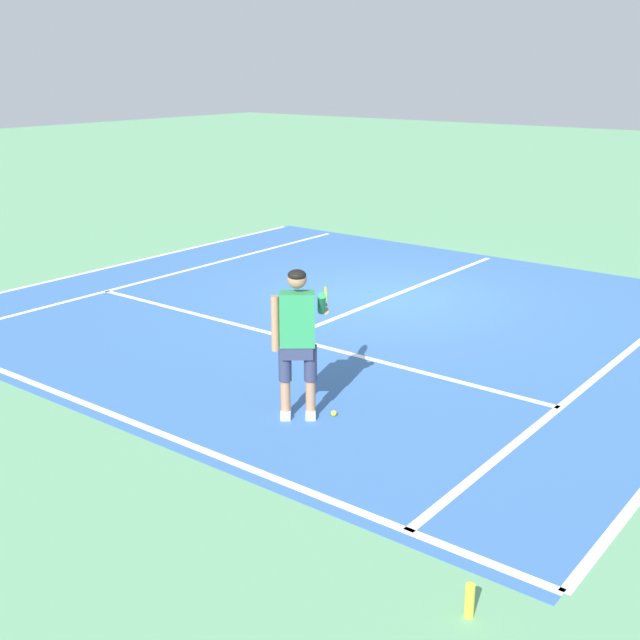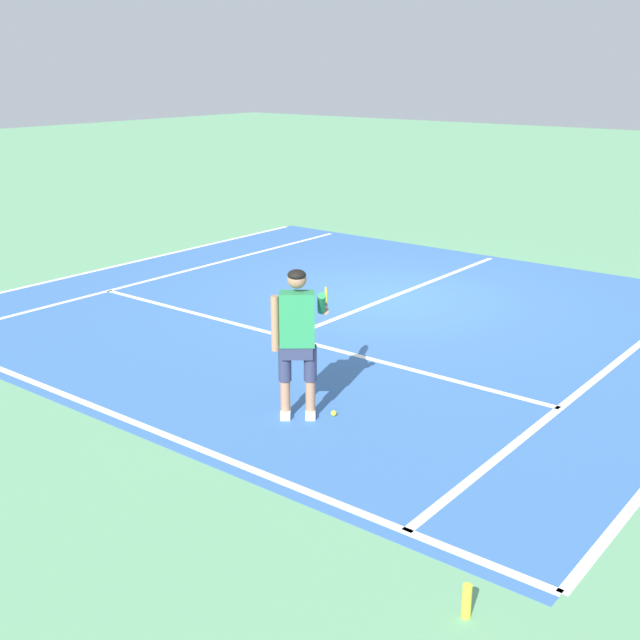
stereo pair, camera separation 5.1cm
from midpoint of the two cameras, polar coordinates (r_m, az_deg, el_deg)
The scene contains 11 objects.
ground_plane at distance 13.83m, azimuth 4.65°, elevation 1.55°, with size 80.00×80.00×0.00m, color #609E70.
court_inner_surface at distance 12.95m, azimuth 1.97°, elevation 0.51°, with size 10.98×10.09×0.00m, color #3866A8.
line_baseline at distance 9.69m, azimuth -15.21°, elevation -6.13°, with size 10.98×0.10×0.01m, color white.
line_service at distance 11.79m, azimuth -2.47°, elevation -1.23°, with size 8.23×0.10×0.01m, color white.
line_centre_service at distance 14.27m, azimuth 5.85°, elevation 2.04°, with size 0.10×6.40×0.01m, color white.
line_singles_left at distance 15.63m, azimuth -10.35°, elevation 3.21°, with size 0.10×9.69×0.01m, color white.
line_singles_right at distance 11.19m, azimuth 19.32°, elevation -3.29°, with size 0.10×9.69×0.01m, color white.
line_doubles_left at distance 16.66m, azimuth -13.54°, elevation 3.89°, with size 0.10×9.69×0.01m, color white.
tennis_player at distance 8.85m, azimuth -1.71°, elevation -0.94°, with size 0.65×1.20×1.71m.
tennis_ball_near_feet at distance 9.20m, azimuth 0.82°, elevation -6.57°, with size 0.07×0.07×0.07m, color #CCE02D.
water_bottle at distance 6.21m, azimuth 10.22°, elevation -18.83°, with size 0.07×0.07×0.27m, color yellow.
Camera 1 is at (7.22, -11.17, 3.79)m, focal length 45.57 mm.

